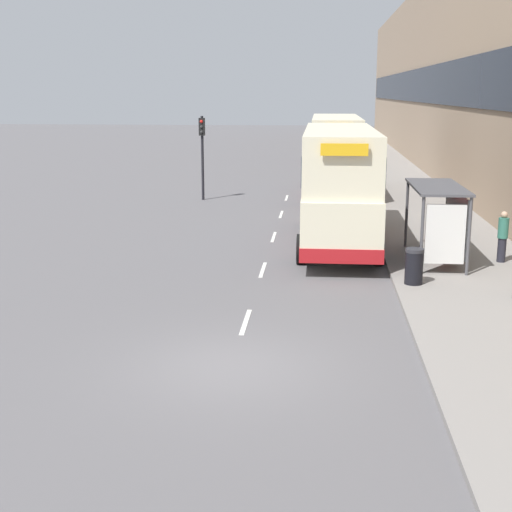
{
  "coord_description": "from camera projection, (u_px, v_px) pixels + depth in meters",
  "views": [
    {
      "loc": [
        1.78,
        -13.91,
        5.61
      ],
      "look_at": [
        -0.91,
        15.97,
        -1.32
      ],
      "focal_mm": 50.0,
      "sensor_mm": 36.0,
      "label": 1
    }
  ],
  "objects": [
    {
      "name": "bus_shelter",
      "position": [
        443.0,
        210.0,
        23.04
      ],
      "size": [
        1.6,
        4.2,
        2.48
      ],
      "color": "#4C4C51",
      "rests_on": "ground_plane"
    },
    {
      "name": "lane_mark_1",
      "position": [
        263.0,
        270.0,
        22.97
      ],
      "size": [
        0.12,
        2.0,
        0.01
      ],
      "color": "silver",
      "rests_on": "ground_plane"
    },
    {
      "name": "double_decker_bus_near",
      "position": [
        339.0,
        184.0,
        26.31
      ],
      "size": [
        2.85,
        10.41,
        4.3
      ],
      "color": "beige",
      "rests_on": "ground_plane"
    },
    {
      "name": "double_decker_bus_ahead",
      "position": [
        335.0,
        154.0,
        38.95
      ],
      "size": [
        2.85,
        10.84,
        4.3
      ],
      "color": "beige",
      "rests_on": "ground_plane"
    },
    {
      "name": "car_1",
      "position": [
        334.0,
        145.0,
        65.08
      ],
      "size": [
        2.06,
        3.89,
        1.68
      ],
      "color": "#B7B799",
      "rests_on": "ground_plane"
    },
    {
      "name": "litter_bin",
      "position": [
        414.0,
        266.0,
        20.67
      ],
      "size": [
        0.55,
        0.55,
        1.05
      ],
      "color": "black",
      "rests_on": "ground_plane"
    },
    {
      "name": "car_0",
      "position": [
        329.0,
        151.0,
        57.89
      ],
      "size": [
        2.08,
        4.12,
        1.8
      ],
      "color": "maroon",
      "rests_on": "ground_plane"
    },
    {
      "name": "ground_plane",
      "position": [
        231.0,
        366.0,
        14.91
      ],
      "size": [
        220.0,
        220.0,
        0.0
      ],
      "primitive_type": "plane",
      "color": "#5B595B"
    },
    {
      "name": "lane_mark_4",
      "position": [
        287.0,
        198.0,
        38.55
      ],
      "size": [
        0.12,
        2.0,
        0.01
      ],
      "color": "silver",
      "rests_on": "ground_plane"
    },
    {
      "name": "lane_mark_0",
      "position": [
        246.0,
        322.0,
        17.77
      ],
      "size": [
        0.12,
        2.0,
        0.01
      ],
      "color": "silver",
      "rests_on": "ground_plane"
    },
    {
      "name": "traffic_light_far_kerb",
      "position": [
        202.0,
        144.0,
        37.23
      ],
      "size": [
        0.3,
        0.32,
        4.39
      ],
      "color": "black",
      "rests_on": "ground_plane"
    },
    {
      "name": "pavement",
      "position": [
        385.0,
        170.0,
        51.69
      ],
      "size": [
        5.0,
        93.0,
        0.14
      ],
      "color": "gray",
      "rests_on": "ground_plane"
    },
    {
      "name": "terrace_facade",
      "position": [
        447.0,
        75.0,
        49.84
      ],
      "size": [
        3.1,
        93.0,
        13.52
      ],
      "color": "#9E846B",
      "rests_on": "ground_plane"
    },
    {
      "name": "lane_mark_3",
      "position": [
        281.0,
        214.0,
        33.35
      ],
      "size": [
        0.12,
        2.0,
        0.01
      ],
      "color": "silver",
      "rests_on": "ground_plane"
    },
    {
      "name": "lane_mark_2",
      "position": [
        274.0,
        237.0,
        28.16
      ],
      "size": [
        0.12,
        2.0,
        0.01
      ],
      "color": "silver",
      "rests_on": "ground_plane"
    },
    {
      "name": "pedestrian_at_shelter",
      "position": [
        503.0,
        236.0,
        23.28
      ],
      "size": [
        0.33,
        0.33,
        1.69
      ],
      "color": "#23232D",
      "rests_on": "ground_plane"
    }
  ]
}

